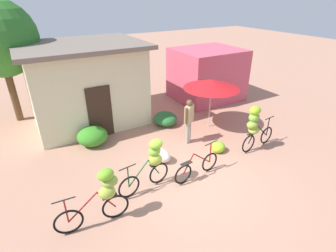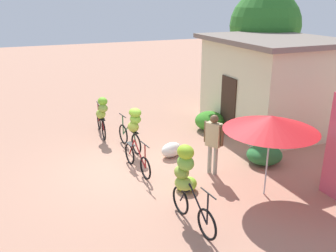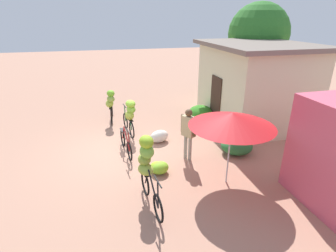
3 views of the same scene
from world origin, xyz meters
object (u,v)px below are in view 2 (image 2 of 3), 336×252
object	(u,v)px
building_low	(270,83)
bicycle_center_loaded	(137,160)
banana_pile_on_ground	(186,184)
person_vendor	(213,138)
bicycle_leftmost	(102,114)
market_umbrella	(271,123)
bicycle_by_shop	(186,177)
tree_behind_building	(265,26)
produce_sack	(171,150)
bicycle_near_pile	(133,125)

from	to	relation	value
building_low	bicycle_center_loaded	world-z (taller)	building_low
banana_pile_on_ground	person_vendor	bearing A→B (deg)	117.70
bicycle_center_loaded	banana_pile_on_ground	bearing A→B (deg)	27.74
bicycle_leftmost	person_vendor	bearing A→B (deg)	28.99
market_umbrella	person_vendor	size ratio (longest dim) A/B	1.30
market_umbrella	bicycle_by_shop	world-z (taller)	market_umbrella
tree_behind_building	person_vendor	size ratio (longest dim) A/B	2.92
market_umbrella	banana_pile_on_ground	size ratio (longest dim) A/B	3.35
market_umbrella	bicycle_center_loaded	bearing A→B (deg)	-133.88
building_low	banana_pile_on_ground	distance (m)	5.92
tree_behind_building	bicycle_by_shop	xyz separation A→B (m)	(6.91, -6.89, -2.42)
bicycle_by_shop	bicycle_center_loaded	bearing A→B (deg)	-173.98
building_low	bicycle_leftmost	size ratio (longest dim) A/B	2.71
banana_pile_on_ground	bicycle_by_shop	bearing A→B (deg)	-25.36
tree_behind_building	market_umbrella	xyz separation A→B (m)	(6.73, -4.69, -1.57)
produce_sack	person_vendor	bearing A→B (deg)	21.88
tree_behind_building	market_umbrella	size ratio (longest dim) A/B	2.24
bicycle_leftmost	banana_pile_on_ground	world-z (taller)	bicycle_leftmost
market_umbrella	building_low	bearing A→B (deg)	142.72
tree_behind_building	bicycle_leftmost	bearing A→B (deg)	-79.11
bicycle_by_shop	person_vendor	world-z (taller)	person_vendor
produce_sack	tree_behind_building	bearing A→B (deg)	122.88
bicycle_leftmost	bicycle_near_pile	xyz separation A→B (m)	(1.59, 0.61, 0.02)
bicycle_center_loaded	produce_sack	world-z (taller)	bicycle_center_loaded
bicycle_by_shop	person_vendor	size ratio (longest dim) A/B	1.00
bicycle_leftmost	tree_behind_building	bearing A→B (deg)	100.89
building_low	bicycle_leftmost	bearing A→B (deg)	-102.01
building_low	produce_sack	xyz separation A→B (m)	(1.14, -4.31, -1.43)
tree_behind_building	person_vendor	distance (m)	7.87
bicycle_center_loaded	person_vendor	bearing A→B (deg)	63.14
tree_behind_building	market_umbrella	bearing A→B (deg)	-34.83
bicycle_center_loaded	bicycle_by_shop	xyz separation A→B (m)	(2.56, 0.27, 0.65)
building_low	person_vendor	distance (m)	4.59
market_umbrella	bicycle_center_loaded	xyz separation A→B (m)	(-2.38, -2.48, -1.49)
banana_pile_on_ground	market_umbrella	bearing A→B (deg)	62.08
market_umbrella	bicycle_center_loaded	distance (m)	3.75
tree_behind_building	bicycle_center_loaded	bearing A→B (deg)	-58.71
tree_behind_building	market_umbrella	distance (m)	8.35
banana_pile_on_ground	bicycle_near_pile	bearing A→B (deg)	-170.50
tree_behind_building	produce_sack	xyz separation A→B (m)	(3.82, -5.91, -3.19)
bicycle_leftmost	market_umbrella	bearing A→B (deg)	27.62
market_umbrella	bicycle_leftmost	distance (m)	6.06
bicycle_by_shop	bicycle_near_pile	bearing A→B (deg)	179.42
person_vendor	market_umbrella	bearing A→B (deg)	23.85
bicycle_center_loaded	building_low	bearing A→B (deg)	106.74
bicycle_near_pile	bicycle_by_shop	bearing A→B (deg)	-0.58
building_low	person_vendor	xyz separation A→B (m)	(2.60, -3.73, -0.62)
building_low	produce_sack	bearing A→B (deg)	-75.17
building_low	banana_pile_on_ground	world-z (taller)	building_low
tree_behind_building	bicycle_center_loaded	size ratio (longest dim) A/B	2.94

